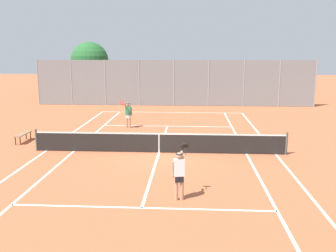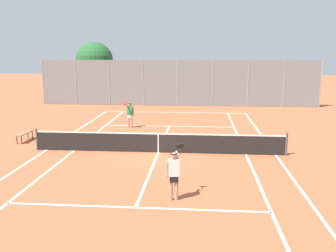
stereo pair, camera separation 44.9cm
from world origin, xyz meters
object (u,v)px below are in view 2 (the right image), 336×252
(player_far_left, at_px, (130,113))
(loose_tennis_ball_1, at_px, (214,139))
(loose_tennis_ball_0, at_px, (191,116))
(tennis_net, at_px, (158,142))
(courtside_bench, at_px, (25,134))
(player_near_side, at_px, (174,173))
(tree_behind_left, at_px, (95,62))

(player_far_left, height_order, loose_tennis_ball_1, player_far_left)
(player_far_left, distance_m, loose_tennis_ball_0, 6.01)
(tennis_net, distance_m, player_far_left, 6.24)
(courtside_bench, bearing_deg, loose_tennis_ball_1, 7.38)
(player_near_side, bearing_deg, player_far_left, 107.31)
(player_far_left, bearing_deg, loose_tennis_ball_1, -27.90)
(tennis_net, height_order, courtside_bench, tennis_net)
(tennis_net, xyz_separation_m, loose_tennis_ball_1, (2.72, 3.01, -0.48))
(tennis_net, relative_size, loose_tennis_ball_0, 181.82)
(loose_tennis_ball_1, height_order, courtside_bench, courtside_bench)
(player_near_side, xyz_separation_m, courtside_bench, (-8.52, 7.37, -0.52))
(player_near_side, distance_m, tree_behind_left, 25.63)
(player_far_left, xyz_separation_m, courtside_bench, (-4.97, -4.04, -0.52))
(tennis_net, height_order, loose_tennis_ball_0, tennis_net)
(tennis_net, relative_size, loose_tennis_ball_1, 181.82)
(player_near_side, distance_m, player_far_left, 11.95)
(tennis_net, bearing_deg, courtside_bench, 167.04)
(player_near_side, bearing_deg, courtside_bench, 139.14)
(player_far_left, distance_m, tree_behind_left, 13.86)
(courtside_bench, distance_m, tree_behind_left, 16.76)
(player_far_left, bearing_deg, courtside_bench, -140.89)
(loose_tennis_ball_0, relative_size, courtside_bench, 0.04)
(loose_tennis_ball_0, height_order, loose_tennis_ball_1, same)
(loose_tennis_ball_0, height_order, tree_behind_left, tree_behind_left)
(player_far_left, height_order, loose_tennis_ball_0, player_far_left)
(courtside_bench, height_order, tree_behind_left, tree_behind_left)
(loose_tennis_ball_1, bearing_deg, tennis_net, -132.15)
(player_far_left, bearing_deg, player_near_side, -72.69)
(player_near_side, relative_size, courtside_bench, 1.18)
(player_far_left, relative_size, loose_tennis_ball_0, 26.88)
(tree_behind_left, bearing_deg, player_far_left, -65.77)
(tennis_net, relative_size, player_far_left, 6.76)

